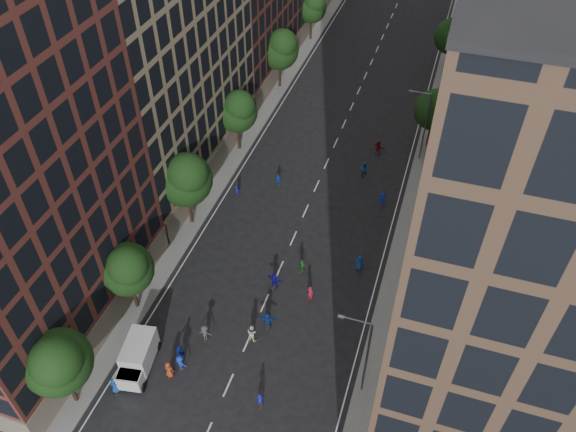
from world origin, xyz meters
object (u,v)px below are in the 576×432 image
(streetlamp_near, at_px, (364,354))
(skater_1, at_px, (260,400))
(skater_0, at_px, (115,386))
(cargo_van, at_px, (137,357))
(streetlamp_far, at_px, (424,123))

(streetlamp_near, height_order, skater_1, streetlamp_near)
(skater_0, height_order, skater_1, skater_0)
(cargo_van, bearing_deg, streetlamp_far, 54.13)
(skater_0, relative_size, skater_1, 1.07)
(skater_1, bearing_deg, cargo_van, -18.04)
(streetlamp_near, distance_m, streetlamp_far, 33.00)
(streetlamp_near, bearing_deg, cargo_van, -168.70)
(streetlamp_far, distance_m, cargo_van, 41.08)
(cargo_van, height_order, skater_1, cargo_van)
(streetlamp_far, height_order, cargo_van, streetlamp_far)
(streetlamp_near, height_order, streetlamp_far, same)
(streetlamp_near, bearing_deg, skater_0, -161.50)
(streetlamp_near, xyz_separation_m, skater_1, (-7.23, -3.83, -4.37))
(streetlamp_far, xyz_separation_m, cargo_van, (-18.19, -36.64, -3.78))
(streetlamp_far, height_order, skater_0, streetlamp_far)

